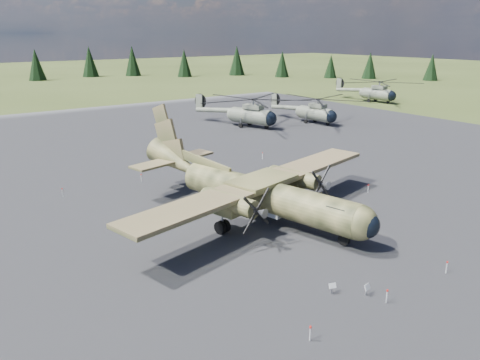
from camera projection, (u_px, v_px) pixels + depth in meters
ground at (227, 233)px, 36.28m from camera, size 500.00×500.00×0.00m
apron at (168, 198)px, 44.06m from camera, size 120.00×120.00×0.04m
transport_plane at (253, 187)px, 38.85m from camera, size 27.10×24.30×8.97m
helicopter_near at (251, 107)px, 76.08m from camera, size 23.81×23.99×4.74m
helicopter_mid at (316, 106)px, 79.36m from camera, size 18.50×20.81×4.32m
helicopter_far at (377, 87)px, 104.02m from camera, size 19.71×22.30×4.65m
info_placard_left at (332, 287)px, 27.69m from camera, size 0.48×0.31×0.70m
info_placard_right at (367, 288)px, 27.49m from camera, size 0.50×0.28×0.74m
barrier_fence at (222, 229)px, 35.81m from camera, size 33.12×29.62×0.85m
treeline at (236, 169)px, 35.96m from camera, size 293.65×293.27×10.95m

